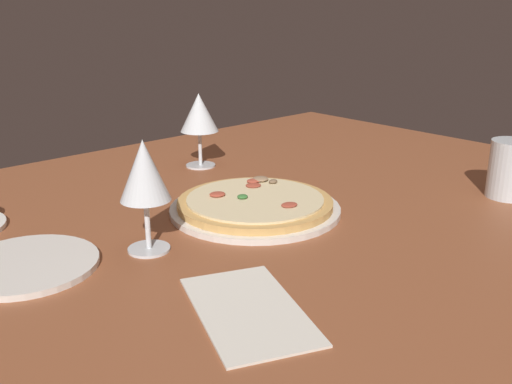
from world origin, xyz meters
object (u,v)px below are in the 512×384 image
(paper_menu, at_px, (248,310))
(spoon, at_px, (508,176))
(wine_glass_far, at_px, (199,115))
(water_glass, at_px, (510,173))
(wine_glass_near, at_px, (144,173))
(side_plate, at_px, (26,265))
(pizza_main, at_px, (255,205))

(paper_menu, xyz_separation_m, spoon, (0.75, 0.04, 0.00))
(wine_glass_far, bearing_deg, paper_menu, -122.37)
(water_glass, relative_size, spoon, 1.07)
(wine_glass_near, distance_m, water_glass, 0.68)
(water_glass, bearing_deg, wine_glass_far, 117.96)
(side_plate, bearing_deg, water_glass, -21.47)
(wine_glass_near, relative_size, water_glass, 1.56)
(wine_glass_near, bearing_deg, pizza_main, 3.70)
(pizza_main, relative_size, wine_glass_near, 1.77)
(wine_glass_near, bearing_deg, spoon, -14.33)
(water_glass, bearing_deg, paper_menu, 178.64)
(side_plate, bearing_deg, pizza_main, -7.35)
(pizza_main, xyz_separation_m, wine_glass_far, (0.11, 0.30, 0.10))
(paper_menu, bearing_deg, wine_glass_far, 80.26)
(water_glass, distance_m, paper_menu, 0.64)
(pizza_main, bearing_deg, water_glass, -32.78)
(pizza_main, relative_size, spoon, 2.95)
(pizza_main, bearing_deg, wine_glass_far, 70.00)
(pizza_main, height_order, wine_glass_near, wine_glass_near)
(pizza_main, height_order, wine_glass_far, wine_glass_far)
(wine_glass_far, distance_m, water_glass, 0.63)
(spoon, bearing_deg, water_glass, -155.31)
(paper_menu, bearing_deg, water_glass, 21.27)
(water_glass, xyz_separation_m, spoon, (0.12, 0.05, -0.04))
(side_plate, distance_m, spoon, 0.94)
(paper_menu, bearing_deg, side_plate, 139.24)
(water_glass, xyz_separation_m, side_plate, (-0.78, 0.31, -0.04))
(pizza_main, xyz_separation_m, wine_glass_near, (-0.22, -0.01, 0.11))
(paper_menu, bearing_deg, spoon, 25.60)
(spoon, bearing_deg, pizza_main, 158.51)
(wine_glass_near, distance_m, spoon, 0.78)
(wine_glass_near, xyz_separation_m, side_plate, (-0.16, 0.06, -0.11))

